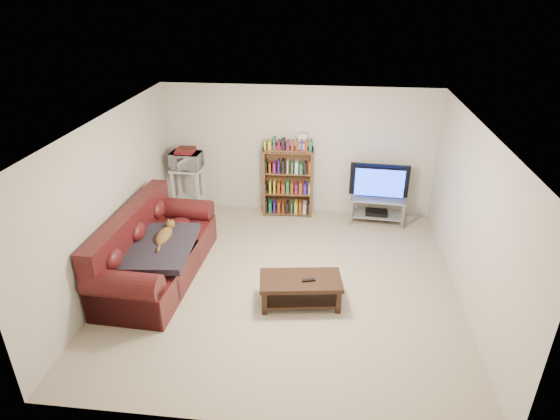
# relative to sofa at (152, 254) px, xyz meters

# --- Properties ---
(floor) EXTENTS (5.00, 5.00, 0.00)m
(floor) POSITION_rel_sofa_xyz_m (1.97, 0.01, -0.36)
(floor) COLOR #C4B392
(floor) RESTS_ON ground
(ceiling) EXTENTS (5.00, 5.00, 0.00)m
(ceiling) POSITION_rel_sofa_xyz_m (1.97, 0.01, 2.04)
(ceiling) COLOR white
(ceiling) RESTS_ON ground
(wall_back) EXTENTS (5.00, 0.00, 5.00)m
(wall_back) POSITION_rel_sofa_xyz_m (1.97, 2.51, 0.84)
(wall_back) COLOR silver
(wall_back) RESTS_ON ground
(wall_front) EXTENTS (5.00, 0.00, 5.00)m
(wall_front) POSITION_rel_sofa_xyz_m (1.97, -2.49, 0.84)
(wall_front) COLOR silver
(wall_front) RESTS_ON ground
(wall_left) EXTENTS (0.00, 5.00, 5.00)m
(wall_left) POSITION_rel_sofa_xyz_m (-0.53, 0.01, 0.84)
(wall_left) COLOR silver
(wall_left) RESTS_ON ground
(wall_right) EXTENTS (0.00, 5.00, 5.00)m
(wall_right) POSITION_rel_sofa_xyz_m (4.47, 0.01, 0.84)
(wall_right) COLOR silver
(wall_right) RESTS_ON ground
(sofa) EXTENTS (1.17, 2.50, 1.04)m
(sofa) POSITION_rel_sofa_xyz_m (0.00, 0.00, 0.00)
(sofa) COLOR #461213
(sofa) RESTS_ON floor
(blanket) EXTENTS (0.99, 1.26, 0.20)m
(blanket) POSITION_rel_sofa_xyz_m (0.19, -0.18, 0.24)
(blanket) COLOR black
(blanket) RESTS_ON sofa
(cat) EXTENTS (0.30, 0.68, 0.20)m
(cat) POSITION_rel_sofa_xyz_m (0.20, 0.05, 0.30)
(cat) COLOR brown
(cat) RESTS_ON sofa
(coffee_table) EXTENTS (1.17, 0.70, 0.40)m
(coffee_table) POSITION_rel_sofa_xyz_m (2.25, -0.45, -0.08)
(coffee_table) COLOR black
(coffee_table) RESTS_ON floor
(remote) EXTENTS (0.19, 0.10, 0.02)m
(remote) POSITION_rel_sofa_xyz_m (2.36, -0.49, 0.06)
(remote) COLOR black
(remote) RESTS_ON coffee_table
(tv_stand) EXTENTS (1.01, 0.50, 0.49)m
(tv_stand) POSITION_rel_sofa_xyz_m (3.47, 2.15, -0.03)
(tv_stand) COLOR #999EA3
(tv_stand) RESTS_ON floor
(television) EXTENTS (1.06, 0.21, 0.61)m
(television) POSITION_rel_sofa_xyz_m (3.47, 2.15, 0.44)
(television) COLOR black
(television) RESTS_ON tv_stand
(dvd_player) EXTENTS (0.41, 0.30, 0.06)m
(dvd_player) POSITION_rel_sofa_xyz_m (3.47, 2.15, -0.17)
(dvd_player) COLOR black
(dvd_player) RESTS_ON tv_stand
(bookshelf) EXTENTS (0.92, 0.32, 1.32)m
(bookshelf) POSITION_rel_sofa_xyz_m (1.81, 2.30, 0.32)
(bookshelf) COLOR brown
(bookshelf) RESTS_ON floor
(shelf_clutter) EXTENTS (0.67, 0.22, 0.28)m
(shelf_clutter) POSITION_rel_sofa_xyz_m (1.91, 2.32, 1.06)
(shelf_clutter) COLOR silver
(shelf_clutter) RESTS_ON bookshelf
(microwave_stand) EXTENTS (0.59, 0.44, 0.90)m
(microwave_stand) POSITION_rel_sofa_xyz_m (-0.07, 2.16, 0.22)
(microwave_stand) COLOR silver
(microwave_stand) RESTS_ON floor
(microwave) EXTENTS (0.58, 0.41, 0.31)m
(microwave) POSITION_rel_sofa_xyz_m (-0.07, 2.16, 0.70)
(microwave) COLOR silver
(microwave) RESTS_ON microwave_stand
(game_boxes) EXTENTS (0.35, 0.31, 0.05)m
(game_boxes) POSITION_rel_sofa_xyz_m (-0.07, 2.16, 0.88)
(game_boxes) COLOR maroon
(game_boxes) RESTS_ON microwave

